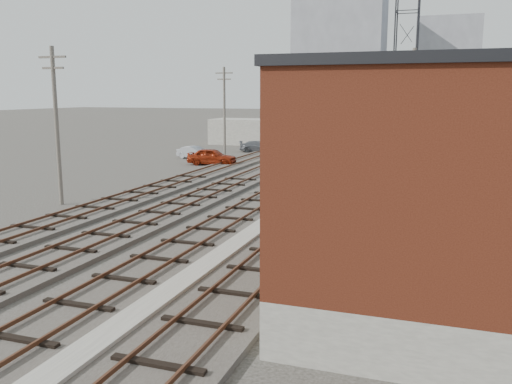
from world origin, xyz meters
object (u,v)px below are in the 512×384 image
at_px(car_grey, 258,146).
at_px(car_red, 212,157).
at_px(switch_stand, 285,177).
at_px(car_silver, 195,153).
at_px(site_trailer, 300,150).
at_px(signal_mast, 292,220).

bearing_deg(car_grey, car_red, 163.88).
distance_m(switch_stand, car_grey, 22.76).
xyz_separation_m(switch_stand, car_grey, (-9.11, 20.86, 0.00)).
bearing_deg(car_grey, car_silver, 140.28).
bearing_deg(car_silver, switch_stand, -119.89).
relative_size(switch_stand, site_trailer, 0.20).
xyz_separation_m(site_trailer, car_grey, (-7.02, 8.50, -0.68)).
bearing_deg(site_trailer, signal_mast, -64.19).
xyz_separation_m(car_red, car_grey, (0.33, 12.00, -0.15)).
xyz_separation_m(switch_stand, car_red, (-9.44, 8.86, 0.15)).
height_order(site_trailer, car_red, site_trailer).
bearing_deg(car_red, car_silver, 37.10).
height_order(signal_mast, car_silver, signal_mast).
bearing_deg(car_grey, site_trailer, -154.98).
bearing_deg(site_trailer, switch_stand, -68.61).
distance_m(switch_stand, car_silver, 18.12).
relative_size(site_trailer, car_silver, 1.72).
bearing_deg(car_silver, signal_mast, -134.92).
bearing_deg(signal_mast, switch_stand, 106.85).
relative_size(signal_mast, site_trailer, 0.58).
height_order(switch_stand, car_red, car_red).
bearing_deg(switch_stand, site_trailer, 105.64).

